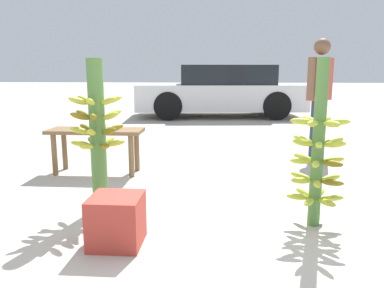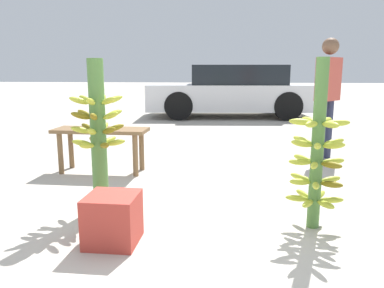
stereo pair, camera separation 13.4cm
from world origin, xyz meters
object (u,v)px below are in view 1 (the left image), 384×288
Objects in this scene: banana_stalk_left at (98,133)px; parked_car at (221,91)px; produce_crate at (117,220)px; banana_stalk_center at (318,153)px; vendor_person at (320,87)px; market_bench at (96,137)px.

parked_car reaches higher than banana_stalk_left.
parked_car is 7.72m from produce_crate.
banana_stalk_center is 0.29× the size of parked_car.
vendor_person is (2.33, 2.19, 0.29)m from banana_stalk_left.
banana_stalk_center is 1.54m from produce_crate.
vendor_person is at bearing -170.39° from parked_car.
produce_crate is at bearing -173.44° from vendor_person.
banana_stalk_left is at bearing 116.63° from produce_crate.
banana_stalk_left is 3.70× the size of produce_crate.
vendor_person reaches higher than market_bench.
banana_stalk_left is 0.80× the size of vendor_person.
banana_stalk_left is at bearing 166.33° from parked_car.
vendor_person reaches higher than banana_stalk_center.
produce_crate is at bearing 169.26° from parked_car.
vendor_person is 5.04m from parked_car.
vendor_person is at bearing 20.14° from market_bench.
market_bench is 6.05m from parked_car.
parked_car reaches higher than banana_stalk_center.
vendor_person reaches higher than banana_stalk_left.
produce_crate is (0.73, -1.80, -0.25)m from market_bench.
banana_stalk_left reaches higher than banana_stalk_center.
banana_stalk_center is (1.73, -0.18, -0.10)m from banana_stalk_left.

